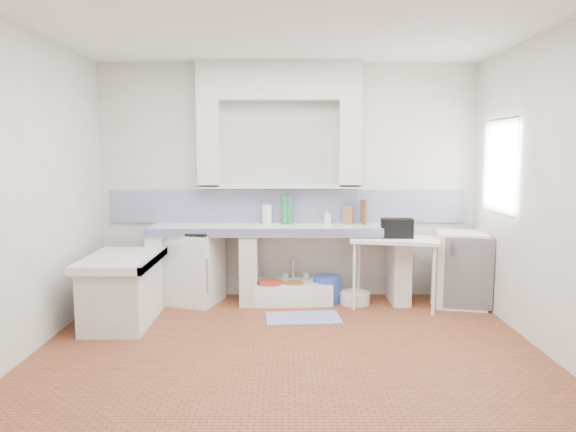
{
  "coord_description": "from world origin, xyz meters",
  "views": [
    {
      "loc": [
        -0.02,
        -4.48,
        1.76
      ],
      "look_at": [
        0.0,
        1.0,
        1.1
      ],
      "focal_mm": 33.52,
      "sensor_mm": 36.0,
      "label": 1
    }
  ],
  "objects_px": {
    "sink": "(293,293)",
    "fridge": "(460,269)",
    "stove": "(193,268)",
    "side_table": "(394,273)"
  },
  "relations": [
    {
      "from": "sink",
      "to": "fridge",
      "type": "bearing_deg",
      "value": -6.63
    },
    {
      "from": "sink",
      "to": "stove",
      "type": "bearing_deg",
      "value": 176.88
    },
    {
      "from": "fridge",
      "to": "stove",
      "type": "bearing_deg",
      "value": -170.05
    },
    {
      "from": "fridge",
      "to": "side_table",
      "type": "bearing_deg",
      "value": -161.94
    },
    {
      "from": "sink",
      "to": "side_table",
      "type": "height_order",
      "value": "side_table"
    },
    {
      "from": "sink",
      "to": "side_table",
      "type": "xyz_separation_m",
      "value": [
        1.15,
        -0.2,
        0.29
      ]
    },
    {
      "from": "side_table",
      "to": "sink",
      "type": "bearing_deg",
      "value": -175.79
    },
    {
      "from": "side_table",
      "to": "fridge",
      "type": "xyz_separation_m",
      "value": [
        0.77,
        0.08,
        0.03
      ]
    },
    {
      "from": "side_table",
      "to": "stove",
      "type": "bearing_deg",
      "value": -170.89
    },
    {
      "from": "stove",
      "to": "fridge",
      "type": "relative_size",
      "value": 0.97
    }
  ]
}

